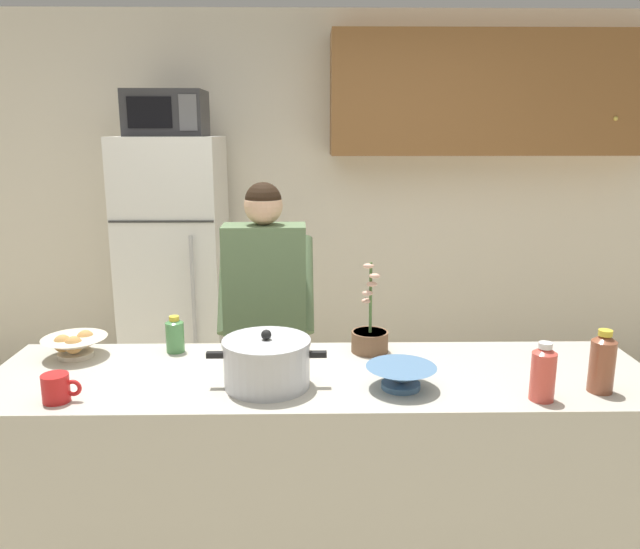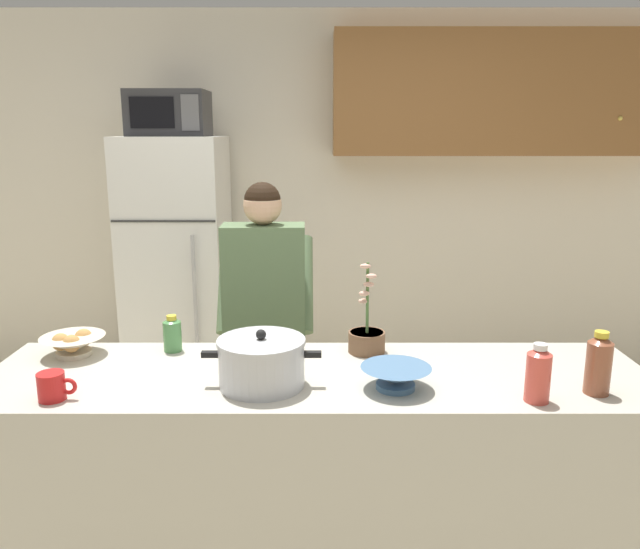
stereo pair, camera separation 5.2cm
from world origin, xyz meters
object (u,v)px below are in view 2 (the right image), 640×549
object	(u,v)px
refrigerator	(180,272)
potted_orchid	(368,337)
bottle_near_edge	(174,333)
cooking_pot	(263,362)
person_near_pot	(266,304)
microwave	(171,113)
bottle_mid_counter	(540,374)
bread_bowl	(75,343)
bottle_far_corner	(601,364)
coffee_mug	(54,386)
empty_bowl	(397,376)

from	to	relation	value
refrigerator	potted_orchid	xyz separation A→B (m)	(1.13, -1.62, 0.10)
bottle_near_edge	cooking_pot	bearing A→B (deg)	-41.72
potted_orchid	cooking_pot	bearing A→B (deg)	-139.08
person_near_pot	microwave	bearing A→B (deg)	122.34
microwave	bottle_mid_counter	distance (m)	2.80
bread_bowl	potted_orchid	bearing A→B (deg)	2.11
microwave	bottle_mid_counter	xyz separation A→B (m)	(1.66, -2.07, -0.89)
bread_bowl	bottle_mid_counter	bearing A→B (deg)	-14.16
bottle_near_edge	bottle_far_corner	world-z (taller)	bottle_far_corner
person_near_pot	potted_orchid	xyz separation A→B (m)	(0.46, -0.54, 0.01)
coffee_mug	bottle_mid_counter	size ratio (longest dim) A/B	0.65
empty_bowl	bottle_mid_counter	size ratio (longest dim) A/B	1.23
person_near_pot	bottle_mid_counter	bearing A→B (deg)	-45.61
bottle_mid_counter	person_near_pot	bearing A→B (deg)	134.39
bottle_far_corner	potted_orchid	bearing A→B (deg)	151.58
empty_bowl	bottle_far_corner	size ratio (longest dim) A/B	1.11
coffee_mug	empty_bowl	distance (m)	1.16
bottle_near_edge	bread_bowl	bearing A→B (deg)	-171.89
bottle_mid_counter	coffee_mug	bearing A→B (deg)	179.57
empty_bowl	refrigerator	bearing A→B (deg)	121.19
coffee_mug	bread_bowl	xyz separation A→B (m)	(-0.09, 0.42, 0.00)
microwave	potted_orchid	size ratio (longest dim) A/B	1.29
person_near_pot	bread_bowl	bearing A→B (deg)	-140.85
microwave	potted_orchid	distance (m)	2.17
person_near_pot	empty_bowl	world-z (taller)	person_near_pot
coffee_mug	empty_bowl	size ratio (longest dim) A/B	0.53
bottle_near_edge	bottle_mid_counter	bearing A→B (deg)	-20.17
person_near_pot	bottle_near_edge	distance (m)	0.62
coffee_mug	refrigerator	bearing A→B (deg)	91.29
cooking_pot	empty_bowl	xyz separation A→B (m)	(0.47, -0.03, -0.04)
person_near_pot	cooking_pot	bearing A→B (deg)	-85.68
empty_bowl	microwave	bearing A→B (deg)	121.47
microwave	cooking_pot	size ratio (longest dim) A/B	1.14
person_near_pot	empty_bowl	size ratio (longest dim) A/B	6.32
coffee_mug	cooking_pot	bearing A→B (deg)	9.89
microwave	bottle_near_edge	distance (m)	1.86
person_near_pot	bottle_mid_counter	world-z (taller)	person_near_pot
microwave	coffee_mug	distance (m)	2.27
empty_bowl	bottle_far_corner	world-z (taller)	bottle_far_corner
coffee_mug	bottle_near_edge	size ratio (longest dim) A/B	0.87
bottle_near_edge	microwave	bearing A→B (deg)	102.06
cooking_pot	bottle_near_edge	world-z (taller)	cooking_pot
bottle_near_edge	bottle_mid_counter	xyz separation A→B (m)	(1.32, -0.49, 0.02)
bottle_far_corner	refrigerator	bearing A→B (deg)	132.95
cooking_pot	empty_bowl	world-z (taller)	cooking_pot
microwave	bottle_near_edge	bearing A→B (deg)	-77.94
empty_bowl	bottle_far_corner	distance (m)	0.69
coffee_mug	bread_bowl	world-z (taller)	bread_bowl
microwave	person_near_pot	world-z (taller)	microwave
empty_bowl	bread_bowl	bearing A→B (deg)	165.31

